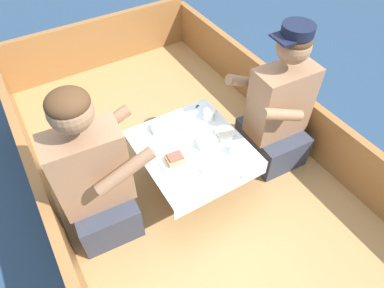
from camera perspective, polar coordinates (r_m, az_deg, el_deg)
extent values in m
plane|color=navy|center=(2.77, -0.66, -9.51)|extent=(60.00, 60.00, 0.00)
cube|color=#A87F4C|center=(2.63, -0.69, -7.44)|extent=(1.90, 3.37, 0.34)
cube|color=#936033|center=(2.21, -22.26, -11.29)|extent=(0.06, 3.37, 0.41)
cube|color=#936033|center=(2.78, 15.91, 5.50)|extent=(0.06, 3.37, 0.41)
cube|color=#936033|center=(3.53, -15.18, 16.00)|extent=(1.78, 0.06, 0.47)
cylinder|color=#B2B2B7|center=(2.32, 0.00, -3.57)|extent=(0.07, 0.07, 0.34)
cube|color=#A87F4C|center=(2.19, 0.00, -0.59)|extent=(0.63, 0.68, 0.02)
cube|color=white|center=(2.18, 0.00, -0.39)|extent=(0.66, 0.71, 0.00)
cube|color=white|center=(2.04, 5.19, -7.65)|extent=(0.66, 0.00, 0.10)
cube|color=white|center=(2.44, -4.32, 4.01)|extent=(0.66, 0.00, 0.10)
cube|color=#333847|center=(2.24, -14.50, -10.29)|extent=(0.39, 0.47, 0.26)
cube|color=#936B4C|center=(1.94, -16.61, -4.01)|extent=(0.42, 0.25, 0.52)
sphere|color=#936B4C|center=(1.65, -19.65, 5.19)|extent=(0.22, 0.22, 0.22)
ellipsoid|color=#472D19|center=(1.62, -20.08, 6.46)|extent=(0.21, 0.21, 0.12)
cylinder|color=#936B4C|center=(2.00, -14.40, 2.82)|extent=(0.34, 0.09, 0.21)
cylinder|color=#936B4C|center=(1.76, -11.02, -4.44)|extent=(0.34, 0.09, 0.21)
cube|color=#333847|center=(2.59, 12.99, 0.41)|extent=(0.39, 0.46, 0.26)
cube|color=#936B4C|center=(2.34, 14.55, 6.87)|extent=(0.41, 0.24, 0.51)
sphere|color=#936B4C|center=(2.11, 16.64, 15.26)|extent=(0.20, 0.20, 0.20)
ellipsoid|color=#472D19|center=(2.09, 16.91, 16.32)|extent=(0.19, 0.19, 0.11)
cylinder|color=#936B4C|center=(2.10, 14.73, 4.76)|extent=(0.34, 0.09, 0.21)
cylinder|color=#936B4C|center=(2.31, 9.23, 10.17)|extent=(0.34, 0.09, 0.21)
cylinder|color=black|center=(2.06, 17.29, 17.75)|extent=(0.19, 0.19, 0.06)
cube|color=black|center=(2.02, 15.06, 16.61)|extent=(0.11, 0.15, 0.01)
cylinder|color=white|center=(2.09, -2.80, -2.93)|extent=(0.19, 0.19, 0.01)
cylinder|color=white|center=(2.08, 3.45, -3.46)|extent=(0.18, 0.18, 0.01)
cube|color=tan|center=(2.07, -2.82, -2.52)|extent=(0.11, 0.10, 0.04)
cube|color=#B74C3D|center=(2.06, -2.84, -2.08)|extent=(0.09, 0.08, 0.01)
cylinder|color=white|center=(2.24, 5.48, 1.72)|extent=(0.12, 0.12, 0.04)
cylinder|color=beige|center=(2.23, 5.50, 1.90)|extent=(0.10, 0.10, 0.02)
cylinder|color=white|center=(2.28, -1.03, 3.01)|extent=(0.11, 0.11, 0.04)
cylinder|color=beige|center=(2.27, -1.03, 3.19)|extent=(0.09, 0.09, 0.02)
cylinder|color=white|center=(2.17, 2.58, 0.16)|extent=(0.13, 0.13, 0.04)
cylinder|color=beige|center=(2.17, 2.59, 0.34)|extent=(0.11, 0.11, 0.02)
cylinder|color=white|center=(2.28, -5.02, 2.72)|extent=(0.14, 0.14, 0.04)
cylinder|color=beige|center=(2.27, -5.04, 2.90)|extent=(0.12, 0.12, 0.02)
cylinder|color=white|center=(2.34, 2.89, 4.90)|extent=(0.08, 0.08, 0.07)
torus|color=white|center=(2.36, 3.89, 5.37)|extent=(0.04, 0.01, 0.04)
cylinder|color=#3D2314|center=(2.33, 2.90, 5.28)|extent=(0.07, 0.07, 0.01)
cylinder|color=white|center=(2.14, 7.26, -0.75)|extent=(0.07, 0.07, 0.07)
torus|color=white|center=(2.16, 8.28, -0.21)|extent=(0.04, 0.01, 0.04)
cylinder|color=#3D2314|center=(2.12, 7.31, -0.37)|extent=(0.06, 0.06, 0.01)
cube|color=silver|center=(2.09, 8.10, -3.77)|extent=(0.08, 0.16, 0.00)
ellipsoid|color=silver|center=(2.13, 7.67, -2.29)|extent=(0.04, 0.02, 0.01)
cube|color=silver|center=(1.97, -1.71, -7.22)|extent=(0.01, 0.17, 0.00)
ellipsoid|color=silver|center=(2.01, -2.69, -5.79)|extent=(0.04, 0.02, 0.01)
cube|color=silver|center=(2.41, 0.00, 5.39)|extent=(0.16, 0.08, 0.00)
cube|color=silver|center=(2.46, 0.91, 6.30)|extent=(0.04, 0.03, 0.00)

